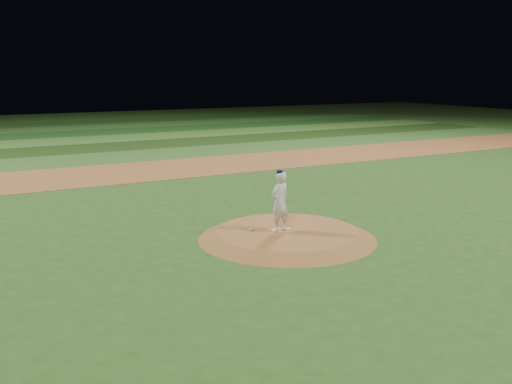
{
  "coord_description": "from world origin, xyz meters",
  "views": [
    {
      "loc": [
        -9.03,
        -14.42,
        5.06
      ],
      "look_at": [
        0.0,
        2.0,
        1.1
      ],
      "focal_mm": 40.0,
      "sensor_mm": 36.0,
      "label": 1
    }
  ],
  "objects_px": {
    "pitchers_mound": "(287,234)",
    "pitcher_on_mound": "(280,201)",
    "rosin_bag": "(252,229)",
    "pitching_rubber": "(281,229)"
  },
  "relations": [
    {
      "from": "pitching_rubber",
      "to": "rosin_bag",
      "type": "xyz_separation_m",
      "value": [
        -0.85,
        0.32,
        0.02
      ]
    },
    {
      "from": "pitching_rubber",
      "to": "pitcher_on_mound",
      "type": "bearing_deg",
      "value": -116.78
    },
    {
      "from": "pitcher_on_mound",
      "to": "pitchers_mound",
      "type": "bearing_deg",
      "value": -14.35
    },
    {
      "from": "pitching_rubber",
      "to": "rosin_bag",
      "type": "distance_m",
      "value": 0.91
    },
    {
      "from": "pitchers_mound",
      "to": "pitcher_on_mound",
      "type": "distance_m",
      "value": 1.1
    },
    {
      "from": "rosin_bag",
      "to": "pitchers_mound",
      "type": "bearing_deg",
      "value": -28.35
    },
    {
      "from": "pitching_rubber",
      "to": "pitcher_on_mound",
      "type": "relative_size",
      "value": 0.32
    },
    {
      "from": "pitchers_mound",
      "to": "pitcher_on_mound",
      "type": "bearing_deg",
      "value": 165.65
    },
    {
      "from": "rosin_bag",
      "to": "pitcher_on_mound",
      "type": "distance_m",
      "value": 1.25
    },
    {
      "from": "rosin_bag",
      "to": "pitcher_on_mound",
      "type": "xyz_separation_m",
      "value": [
        0.73,
        -0.46,
        0.91
      ]
    }
  ]
}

